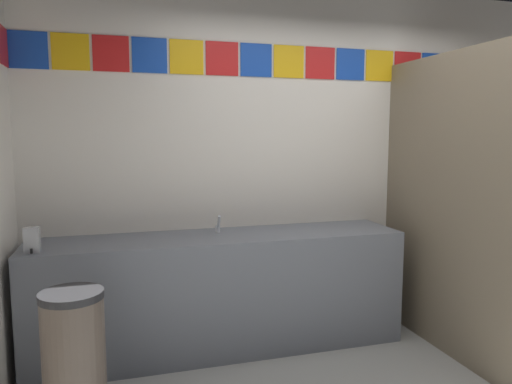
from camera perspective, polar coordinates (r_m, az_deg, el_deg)
The scene contains 7 objects.
wall_back at distance 3.98m, azimuth 7.27°, elevation 4.08°, with size 4.55×0.09×2.76m.
vanity_counter at distance 3.58m, azimuth -4.19°, elevation -11.80°, with size 2.68×0.57×0.85m.
faucet_center at distance 3.55m, azimuth -4.56°, elevation -4.08°, with size 0.04×0.10×0.14m.
soap_dispenser at distance 3.26m, azimuth -25.28°, elevation -5.23°, with size 0.09×0.09×0.16m.
stall_divider at distance 3.55m, azimuth 26.81°, elevation -1.98°, with size 0.92×1.58×2.15m.
toilet at distance 4.40m, azimuth 24.52°, elevation -10.56°, with size 0.39×0.49×0.74m.
trash_bin at distance 2.85m, azimuth -20.95°, elevation -18.38°, with size 0.33×0.33×0.76m.
Camera 1 is at (-1.59, -2.06, 1.58)m, focal length 33.35 mm.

